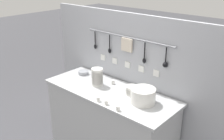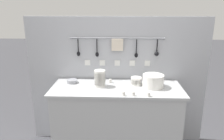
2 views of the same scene
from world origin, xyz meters
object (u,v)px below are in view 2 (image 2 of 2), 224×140
(bowl_stack_wide_centre, at_px, (136,81))
(cup_beside_plates, at_px, (133,94))
(plate_stack, at_px, (153,81))
(cup_by_caddy, at_px, (149,94))
(steel_mixing_bowl, at_px, (72,81))
(cup_back_left, at_px, (110,81))
(cup_edge_far, at_px, (124,94))
(bowl_stack_tall_left, at_px, (100,78))

(bowl_stack_wide_centre, distance_m, cup_beside_plates, 0.35)
(plate_stack, bearing_deg, cup_by_caddy, -106.41)
(steel_mixing_bowl, bearing_deg, cup_back_left, 3.29)
(steel_mixing_bowl, xyz_separation_m, cup_edge_far, (0.64, -0.38, 0.00))
(bowl_stack_wide_centre, bearing_deg, cup_beside_plates, -98.70)
(bowl_stack_wide_centre, height_order, steel_mixing_bowl, bowl_stack_wide_centre)
(bowl_stack_tall_left, xyz_separation_m, cup_beside_plates, (0.38, -0.26, -0.08))
(bowl_stack_wide_centre, xyz_separation_m, cup_back_left, (-0.32, 0.06, -0.03))
(plate_stack, bearing_deg, cup_back_left, 165.37)
(plate_stack, height_order, cup_back_left, plate_stack)
(cup_edge_far, bearing_deg, steel_mixing_bowl, 149.17)
(bowl_stack_tall_left, bearing_deg, cup_beside_plates, -34.54)
(bowl_stack_tall_left, relative_size, cup_by_caddy, 4.41)
(cup_back_left, distance_m, cup_beside_plates, 0.48)
(bowl_stack_wide_centre, bearing_deg, steel_mixing_bowl, 177.38)
(bowl_stack_tall_left, height_order, cup_edge_far, bowl_stack_tall_left)
(bowl_stack_wide_centre, distance_m, cup_by_caddy, 0.37)
(bowl_stack_wide_centre, relative_size, cup_by_caddy, 2.84)
(bowl_stack_tall_left, bearing_deg, bowl_stack_wide_centre, 9.92)
(bowl_stack_wide_centre, xyz_separation_m, cup_edge_far, (-0.16, -0.34, -0.03))
(bowl_stack_wide_centre, distance_m, bowl_stack_tall_left, 0.45)
(cup_by_caddy, height_order, cup_beside_plates, same)
(bowl_stack_wide_centre, distance_m, cup_back_left, 0.33)
(cup_beside_plates, bearing_deg, bowl_stack_tall_left, 145.46)
(bowl_stack_wide_centre, distance_m, plate_stack, 0.21)
(bowl_stack_tall_left, bearing_deg, cup_by_caddy, -26.85)
(bowl_stack_wide_centre, height_order, cup_by_caddy, bowl_stack_wide_centre)
(cup_by_caddy, bearing_deg, cup_back_left, 135.93)
(cup_by_caddy, xyz_separation_m, cup_beside_plates, (-0.16, 0.01, 0.00))
(cup_back_left, bearing_deg, bowl_stack_tall_left, -129.60)
(bowl_stack_tall_left, height_order, plate_stack, bowl_stack_tall_left)
(cup_back_left, distance_m, cup_by_caddy, 0.60)
(cup_edge_far, bearing_deg, plate_stack, 37.95)
(plate_stack, relative_size, cup_back_left, 5.43)
(bowl_stack_wide_centre, bearing_deg, plate_stack, -20.03)
(cup_back_left, relative_size, cup_edge_far, 1.00)
(bowl_stack_wide_centre, xyz_separation_m, bowl_stack_tall_left, (-0.44, -0.08, 0.05))
(bowl_stack_wide_centre, xyz_separation_m, cup_by_caddy, (0.11, -0.35, -0.03))
(bowl_stack_tall_left, xyz_separation_m, cup_by_caddy, (0.55, -0.28, -0.08))
(steel_mixing_bowl, distance_m, cup_back_left, 0.47)
(bowl_stack_tall_left, height_order, cup_back_left, bowl_stack_tall_left)
(cup_by_caddy, bearing_deg, steel_mixing_bowl, 156.73)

